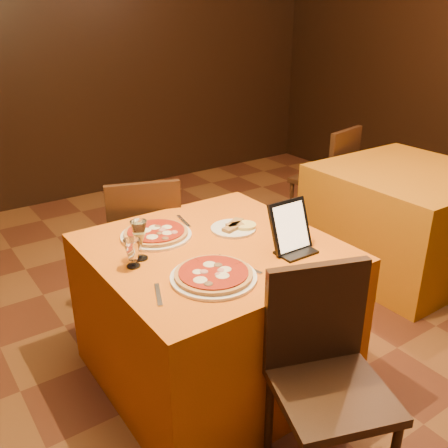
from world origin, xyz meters
TOP-DOWN VIEW (x-y plane):
  - floor at (0.00, 0.00)m, footprint 6.00×7.00m
  - wall_back at (0.00, 3.50)m, footprint 6.00×0.01m
  - main_table at (-0.22, 0.44)m, footprint 1.10×1.10m
  - side_table at (1.59, 0.65)m, footprint 1.10×1.10m
  - chair_main_near at (-0.22, -0.37)m, footprint 0.54×0.54m
  - chair_main_far at (-0.22, 1.23)m, footprint 0.48×0.48m
  - chair_side_far at (1.59, 1.49)m, footprint 0.57×0.57m
  - pizza_near at (-0.40, 0.18)m, footprint 0.37×0.37m
  - pizza_far at (-0.40, 0.69)m, footprint 0.35×0.35m
  - cutlet_dish at (-0.03, 0.53)m, footprint 0.23×0.23m
  - wine_glass at (-0.57, 0.52)m, footprint 0.10×0.10m
  - water_glass at (-0.63, 0.47)m, footprint 0.08×0.08m
  - tablet at (0.05, 0.20)m, footprint 0.21×0.10m
  - knife at (-0.24, 0.20)m, footprint 0.08×0.23m
  - fork_near at (-0.65, 0.19)m, footprint 0.08×0.16m
  - fork_far at (-0.19, 0.77)m, footprint 0.05×0.17m

SIDE VIEW (x-z plane):
  - floor at x=0.00m, z-range -0.01..0.00m
  - main_table at x=-0.22m, z-range 0.00..0.75m
  - side_table at x=1.59m, z-range 0.00..0.75m
  - chair_main_near at x=-0.22m, z-range 0.00..0.91m
  - chair_main_far at x=-0.22m, z-range 0.00..0.91m
  - chair_side_far at x=1.59m, z-range 0.00..0.91m
  - knife at x=-0.24m, z-range 0.75..0.76m
  - fork_near at x=-0.65m, z-range 0.75..0.76m
  - fork_far at x=-0.19m, z-range 0.75..0.76m
  - cutlet_dish at x=-0.03m, z-range 0.75..0.78m
  - pizza_near at x=-0.40m, z-range 0.75..0.78m
  - pizza_far at x=-0.40m, z-range 0.75..0.78m
  - water_glass at x=-0.63m, z-range 0.75..0.88m
  - wine_glass at x=-0.57m, z-range 0.75..0.94m
  - tablet at x=0.05m, z-range 0.75..0.99m
  - wall_back at x=0.00m, z-range 0.00..2.80m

